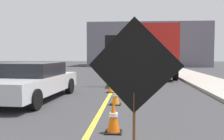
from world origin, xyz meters
TOP-DOWN VIEW (x-y plane):
  - lane_center_stripe at (0.00, 6.00)m, footprint 0.14×36.00m
  - roadwork_sign at (0.97, 3.20)m, footprint 1.60×0.38m
  - arrow_board_trailer at (0.29, 12.16)m, footprint 1.60×1.86m
  - box_truck at (2.65, 17.38)m, footprint 2.64×6.70m
  - pickup_car at (-2.82, 8.09)m, footprint 2.35×5.19m
  - highway_guide_sign at (4.57, 25.48)m, footprint 2.78×0.33m
  - far_building_block at (3.13, 37.05)m, footprint 16.62×9.35m
  - traffic_cone_near_sign at (0.53, 4.30)m, footprint 0.36×0.36m
  - traffic_cone_mid_lane at (0.37, 7.33)m, footprint 0.36×0.36m
  - traffic_cone_far_lane at (0.00, 9.98)m, footprint 0.36×0.36m

SIDE VIEW (x-z plane):
  - lane_center_stripe at x=0.00m, z-range 0.00..0.01m
  - traffic_cone_mid_lane at x=0.37m, z-range -0.01..0.58m
  - traffic_cone_near_sign at x=0.53m, z-range -0.01..0.70m
  - traffic_cone_far_lane at x=0.00m, z-range -0.01..0.70m
  - arrow_board_trailer at x=0.29m, z-range -0.87..1.83m
  - pickup_car at x=-2.82m, z-range 0.01..1.39m
  - roadwork_sign at x=0.97m, z-range 0.30..2.64m
  - box_truck at x=2.65m, z-range 0.12..3.71m
  - far_building_block at x=3.13m, z-range 0.00..6.01m
  - highway_guide_sign at x=4.57m, z-range 0.92..5.92m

